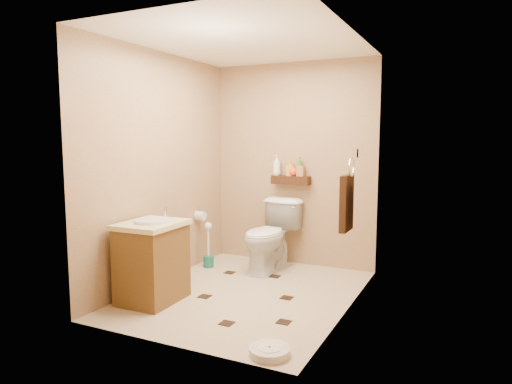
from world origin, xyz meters
The scene contains 19 objects.
ground centered at (0.00, 0.00, 0.00)m, with size 2.50×2.50×0.00m, color #C5B090.
wall_back centered at (0.00, 1.25, 1.20)m, with size 2.00×0.04×2.40m, color #A67E5F.
wall_front centered at (0.00, -1.25, 1.20)m, with size 2.00×0.04×2.40m, color #A67E5F.
wall_left centered at (-1.00, 0.00, 1.20)m, with size 0.04×2.50×2.40m, color #A67E5F.
wall_right centered at (1.00, 0.00, 1.20)m, with size 0.04×2.50×2.40m, color #A67E5F.
ceiling centered at (0.00, 0.00, 2.40)m, with size 2.00×2.50×0.02m, color white.
wall_shelf centered at (0.00, 1.17, 1.02)m, with size 0.46×0.14×0.10m, color #371E0F.
floor_accents centered at (0.07, -0.05, 0.00)m, with size 1.19×1.45×0.01m.
toilet centered at (-0.12, 0.83, 0.40)m, with size 0.45×0.79×0.81m, color white.
vanity centered at (-0.70, -0.56, 0.39)m, with size 0.52×0.63×0.86m.
bathroom_scale centered at (0.72, -1.07, 0.03)m, with size 0.32×0.32×0.06m.
toilet_brush centered at (-0.82, 0.63, 0.19)m, with size 0.12×0.12×0.54m.
towel_ring centered at (0.91, 0.25, 0.95)m, with size 0.12×0.30×0.76m.
toilet_paper centered at (-0.94, 0.65, 0.60)m, with size 0.12×0.11×0.12m.
bottle_a centered at (-0.18, 1.17, 1.19)m, with size 0.09×0.09×0.25m, color white.
bottle_b centered at (-0.01, 1.17, 1.16)m, with size 0.08×0.08×0.18m, color gold.
bottle_c centered at (0.03, 1.17, 1.14)m, with size 0.11×0.11×0.15m, color #EE401C.
bottle_d centered at (0.11, 1.17, 1.18)m, with size 0.09×0.09×0.23m, color #34892D.
bottle_e centered at (0.12, 1.17, 1.16)m, with size 0.08×0.08×0.18m, color #C66942.
Camera 1 is at (1.96, -3.86, 1.52)m, focal length 32.00 mm.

